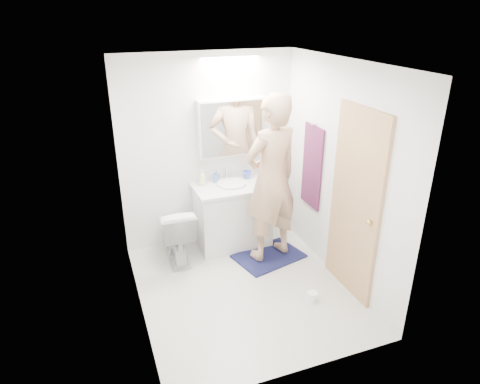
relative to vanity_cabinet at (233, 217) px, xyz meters
name	(u,v)px	position (x,y,z in m)	size (l,w,h in m)	color
floor	(244,288)	(-0.21, -0.96, -0.39)	(2.50, 2.50, 0.00)	silver
ceiling	(245,63)	(-0.21, -0.96, 2.01)	(2.50, 2.50, 0.00)	white
wall_back	(208,151)	(-0.21, 0.29, 0.81)	(2.50, 2.50, 0.00)	white
wall_front	(304,250)	(-0.21, -2.21, 0.81)	(2.50, 2.50, 0.00)	white
wall_left	(131,205)	(-1.31, -0.96, 0.81)	(2.50, 2.50, 0.00)	white
wall_right	(340,174)	(0.89, -0.96, 0.81)	(2.50, 2.50, 0.00)	white
vanity_cabinet	(233,217)	(0.00, 0.00, 0.00)	(0.90, 0.55, 0.78)	silver
countertop	(232,187)	(0.00, 0.00, 0.41)	(0.95, 0.58, 0.04)	white
sink_basin	(231,184)	(0.00, 0.03, 0.45)	(0.36, 0.36, 0.03)	silver
faucet	(226,174)	(0.00, 0.22, 0.51)	(0.02, 0.02, 0.16)	silver
medicine_cabinet	(233,127)	(0.09, 0.21, 1.11)	(0.88, 0.14, 0.70)	white
mirror_panel	(235,129)	(0.09, 0.13, 1.11)	(0.84, 0.01, 0.66)	silver
toilet	(176,233)	(-0.77, -0.11, -0.03)	(0.40, 0.71, 0.72)	white
bath_rug	(269,256)	(0.31, -0.47, -0.38)	(0.80, 0.55, 0.02)	#161F46
person	(271,179)	(0.31, -0.47, 0.65)	(0.72, 0.47, 1.98)	tan
door	(355,204)	(0.87, -1.31, 0.61)	(0.04, 0.80, 2.00)	tan
door_knob	(369,222)	(0.83, -1.61, 0.56)	(0.06, 0.06, 0.06)	gold
towel	(312,167)	(0.86, -0.41, 0.71)	(0.02, 0.42, 1.00)	#101D33
towel_hook	(314,124)	(0.85, -0.41, 1.23)	(0.02, 0.02, 0.07)	silver
soap_bottle_a	(202,177)	(-0.34, 0.15, 0.53)	(0.08, 0.08, 0.20)	#F0E89B
soap_bottle_b	(217,176)	(-0.15, 0.18, 0.51)	(0.07, 0.07, 0.15)	#5173AE
toothbrush_cup	(247,175)	(0.26, 0.16, 0.48)	(0.11, 0.11, 0.10)	#4761D5
toilet_paper_roll	(312,296)	(0.39, -1.41, -0.34)	(0.11, 0.11, 0.10)	white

